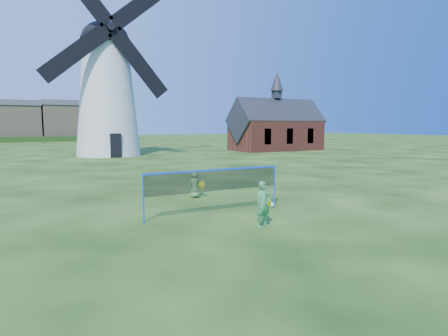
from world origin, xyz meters
TOP-DOWN VIEW (x-y plane):
  - ground at (0.00, 0.00)m, footprint 220.00×220.00m
  - windmill at (1.89, 27.64)m, footprint 12.79×6.24m
  - chapel at (21.65, 26.30)m, footprint 11.24×5.45m
  - badminton_net at (-0.45, -0.03)m, footprint 5.05×0.05m
  - player_girl at (0.02, -2.24)m, footprint 0.69×0.38m
  - player_boy at (0.18, 3.01)m, footprint 0.64×0.41m
  - play_ball at (1.82, -0.19)m, footprint 0.22×0.22m

SIDE VIEW (x-z plane):
  - ground at x=0.00m, z-range 0.00..0.00m
  - play_ball at x=1.82m, z-range 0.00..0.22m
  - player_boy at x=0.18m, z-range 0.00..1.13m
  - player_girl at x=0.02m, z-range 0.00..1.38m
  - badminton_net at x=-0.45m, z-range 0.36..1.91m
  - chapel at x=21.65m, z-range -2.08..7.43m
  - windmill at x=1.89m, z-range -2.65..15.78m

